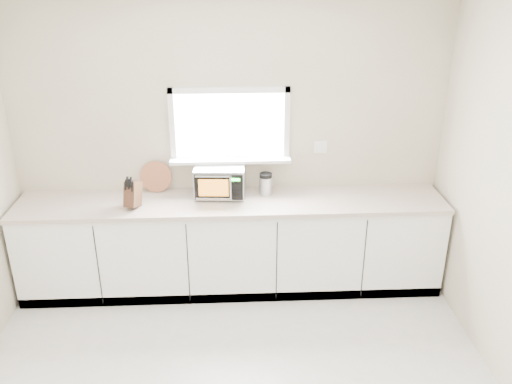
{
  "coord_description": "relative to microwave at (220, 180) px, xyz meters",
  "views": [
    {
      "loc": [
        0.0,
        -2.81,
        2.99
      ],
      "look_at": [
        0.22,
        1.55,
        1.06
      ],
      "focal_mm": 38.0,
      "sensor_mm": 36.0,
      "label": 1
    }
  ],
  "objects": [
    {
      "name": "countertop",
      "position": [
        0.1,
        -0.13,
        -0.17
      ],
      "size": [
        3.92,
        0.64,
        0.04
      ],
      "primitive_type": "cube",
      "color": "#B6A396",
      "rests_on": "cabinets"
    },
    {
      "name": "knife_block",
      "position": [
        -0.77,
        -0.23,
        -0.02
      ],
      "size": [
        0.16,
        0.23,
        0.31
      ],
      "rotation": [
        0.0,
        0.0,
        -0.3
      ],
      "color": "#4E311C",
      "rests_on": "countertop"
    },
    {
      "name": "coffee_grinder",
      "position": [
        0.42,
        0.01,
        -0.05
      ],
      "size": [
        0.14,
        0.14,
        0.21
      ],
      "rotation": [
        0.0,
        0.0,
        -0.22
      ],
      "color": "#B8BBC0",
      "rests_on": "countertop"
    },
    {
      "name": "cabinets",
      "position": [
        0.1,
        -0.12,
        -0.63
      ],
      "size": [
        3.92,
        0.6,
        0.88
      ],
      "primitive_type": "cube",
      "color": "white",
      "rests_on": "ground"
    },
    {
      "name": "microwave",
      "position": [
        0.0,
        0.0,
        0.0
      ],
      "size": [
        0.48,
        0.41,
        0.29
      ],
      "rotation": [
        0.0,
        0.0,
        -0.07
      ],
      "color": "black",
      "rests_on": "countertop"
    },
    {
      "name": "back_wall",
      "position": [
        0.1,
        0.18,
        0.29
      ],
      "size": [
        4.0,
        0.17,
        2.7
      ],
      "color": "beige",
      "rests_on": "ground"
    },
    {
      "name": "cutting_board",
      "position": [
        -0.6,
        0.12,
        -0.01
      ],
      "size": [
        0.3,
        0.07,
        0.3
      ],
      "primitive_type": "cylinder",
      "rotation": [
        1.4,
        0.0,
        0.0
      ],
      "color": "#A3663F",
      "rests_on": "countertop"
    }
  ]
}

